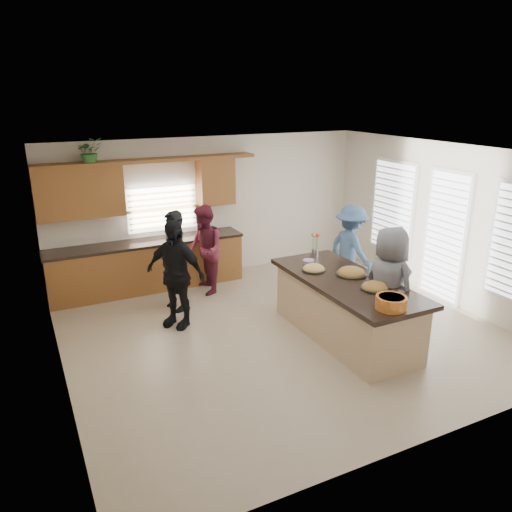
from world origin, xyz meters
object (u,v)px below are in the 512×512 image
woman_left_mid (204,250)px  woman_right_back (351,249)px  salad_bowl (391,302)px  woman_right_front (388,286)px  woman_left_back (174,261)px  island (345,310)px  woman_left_front (175,274)px

woman_left_mid → woman_right_back: size_ratio=1.01×
woman_left_mid → woman_right_back: bearing=71.6°
salad_bowl → woman_right_front: woman_right_front is taller
woman_left_back → woman_right_back: bearing=65.9°
woman_left_back → woman_right_front: 3.55m
woman_right_back → woman_right_front: (-0.74, -1.91, 0.07)m
island → woman_right_front: bearing=-40.1°
salad_bowl → woman_left_back: 3.77m
salad_bowl → woman_left_front: bearing=128.0°
island → woman_left_back: size_ratio=1.54×
island → woman_left_mid: woman_left_mid is taller
woman_left_back → salad_bowl: bearing=17.2°
woman_left_front → woman_left_mid: bearing=100.9°
island → woman_right_front: woman_right_front is taller
salad_bowl → woman_right_back: size_ratio=0.24×
woman_left_front → island: bearing=15.0°
salad_bowl → woman_left_back: woman_left_back is taller
woman_left_mid → woman_left_front: bearing=-33.5°
island → woman_left_mid: bearing=115.9°
salad_bowl → woman_left_front: woman_left_front is taller
island → woman_right_front: size_ratio=1.50×
salad_bowl → woman_right_back: bearing=63.4°
island → woman_right_front: 0.75m
woman_left_front → woman_right_front: size_ratio=0.98×
salad_bowl → woman_right_front: bearing=51.1°
island → woman_left_mid: size_ratio=1.61×
salad_bowl → woman_left_front: size_ratio=0.23×
woman_left_mid → woman_right_front: size_ratio=0.93×
woman_left_mid → woman_right_back: 2.73m
woman_left_back → woman_left_front: size_ratio=0.99×
island → salad_bowl: (-0.12, -1.11, 0.59)m
woman_right_back → island: bearing=138.0°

